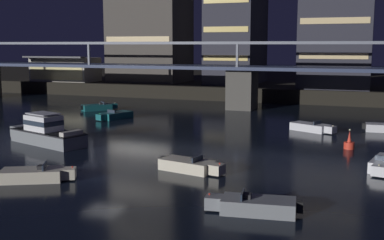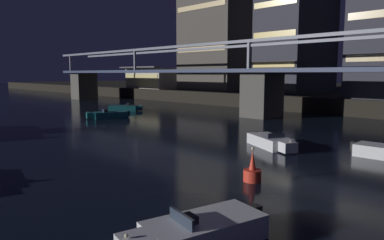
{
  "view_description": "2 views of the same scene",
  "coord_description": "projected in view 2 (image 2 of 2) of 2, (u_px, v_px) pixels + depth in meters",
  "views": [
    {
      "loc": [
        17.06,
        -28.63,
        8.9
      ],
      "look_at": [
        1.51,
        13.76,
        2.01
      ],
      "focal_mm": 45.97,
      "sensor_mm": 36.0,
      "label": 1
    },
    {
      "loc": [
        25.94,
        0.69,
        5.39
      ],
      "look_at": [
        3.53,
        22.61,
        1.35
      ],
      "focal_mm": 33.65,
      "sensor_mm": 36.0,
      "label": 2
    }
  ],
  "objects": [
    {
      "name": "tower_west_tall",
      "position": [
        297.0,
        22.0,
        59.9
      ],
      "size": [
        8.21,
        13.89,
        23.71
      ],
      "color": "#282833",
      "rests_on": "far_riverbank"
    },
    {
      "name": "speedboat_far_center",
      "position": [
        124.0,
        108.0,
        52.4
      ],
      "size": [
        4.21,
        4.54,
        1.16
      ],
      "color": "#196066",
      "rests_on": "ground"
    },
    {
      "name": "speedboat_far_left",
      "position": [
        109.0,
        115.0,
        43.67
      ],
      "size": [
        3.04,
        5.1,
        1.16
      ],
      "color": "#196066",
      "rests_on": "ground"
    },
    {
      "name": "waterfront_pavilion",
      "position": [
        152.0,
        78.0,
        79.28
      ],
      "size": [
        12.4,
        7.4,
        4.7
      ],
      "color": "#B2AD9E",
      "rests_on": "far_riverbank"
    },
    {
      "name": "river_bridge",
      "position": [
        262.0,
        81.0,
        44.57
      ],
      "size": [
        97.26,
        6.4,
        9.38
      ],
      "color": "#4C4944",
      "rests_on": "ground"
    },
    {
      "name": "channel_buoy",
      "position": [
        252.0,
        172.0,
        18.1
      ],
      "size": [
        0.9,
        0.9,
        1.76
      ],
      "color": "red",
      "rests_on": "ground"
    },
    {
      "name": "speedboat_near_right",
      "position": [
        199.0,
        231.0,
        11.43
      ],
      "size": [
        2.58,
        5.22,
        1.16
      ],
      "color": "silver",
      "rests_on": "ground"
    },
    {
      "name": "speedboat_mid_center",
      "position": [
        271.0,
        142.0,
        26.46
      ],
      "size": [
        4.96,
        3.37,
        1.16
      ],
      "color": "silver",
      "rests_on": "ground"
    }
  ]
}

